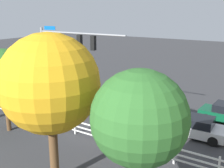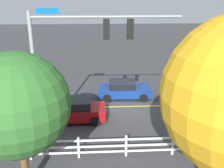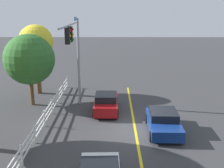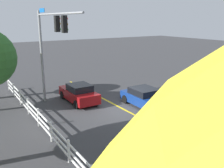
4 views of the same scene
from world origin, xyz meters
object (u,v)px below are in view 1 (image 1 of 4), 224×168
(tree_4, at_px, (4,78))
(tree_0, at_px, (139,118))
(tree_2, at_px, (50,84))
(car_1, at_px, (195,127))
(car_2, at_px, (137,97))
(car_3, at_px, (80,101))

(tree_4, bearing_deg, tree_0, 166.76)
(tree_0, relative_size, tree_2, 0.85)
(car_1, distance_m, car_2, 7.40)
(car_1, height_order, tree_2, tree_2)
(car_1, relative_size, tree_0, 0.67)
(car_1, height_order, car_3, car_3)
(tree_0, bearing_deg, car_2, -62.50)
(tree_0, height_order, tree_4, tree_0)
(car_1, height_order, tree_0, tree_0)
(tree_4, bearing_deg, tree_2, 159.09)
(car_1, relative_size, tree_2, 0.57)
(car_3, relative_size, tree_4, 0.70)
(car_3, distance_m, tree_4, 7.02)
(tree_0, bearing_deg, car_1, -88.50)
(car_1, xyz_separation_m, car_2, (6.35, -3.79, -0.00))
(car_1, xyz_separation_m, tree_0, (-0.23, 8.85, 3.70))
(tree_2, bearing_deg, car_2, -81.05)
(car_2, height_order, tree_0, tree_0)
(tree_4, bearing_deg, car_3, -103.54)
(car_1, relative_size, tree_4, 0.72)
(car_3, bearing_deg, car_2, -133.23)
(car_1, relative_size, car_2, 1.02)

